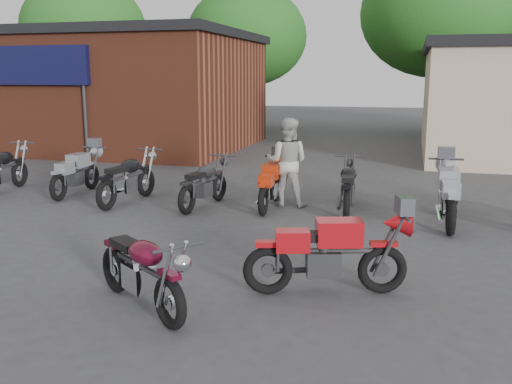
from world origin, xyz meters
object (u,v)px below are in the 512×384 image
(row_bike_4, at_px, (271,182))
(row_bike_5, at_px, (348,184))
(row_bike_1, at_px, (76,170))
(row_bike_0, at_px, (1,167))
(row_bike_3, at_px, (204,181))
(row_bike_6, at_px, (448,192))
(vintage_motorcycle, at_px, (141,265))
(row_bike_2, at_px, (128,176))
(sportbike, at_px, (329,250))
(person_light, at_px, (287,162))

(row_bike_4, relative_size, row_bike_5, 0.96)
(row_bike_1, xyz_separation_m, row_bike_5, (6.20, -0.04, 0.01))
(row_bike_0, height_order, row_bike_5, row_bike_0)
(row_bike_4, bearing_deg, row_bike_0, 88.44)
(row_bike_3, height_order, row_bike_6, row_bike_6)
(vintage_motorcycle, bearing_deg, row_bike_6, 90.80)
(row_bike_2, bearing_deg, sportbike, -123.94)
(row_bike_2, xyz_separation_m, row_bike_5, (4.63, 0.43, -0.02))
(sportbike, distance_m, row_bike_1, 7.90)
(row_bike_5, distance_m, row_bike_6, 1.95)
(row_bike_5, bearing_deg, row_bike_1, 84.80)
(vintage_motorcycle, height_order, row_bike_4, vintage_motorcycle)
(sportbike, bearing_deg, person_light, 91.54)
(row_bike_2, distance_m, row_bike_5, 4.65)
(sportbike, xyz_separation_m, person_light, (-1.56, 4.74, 0.35))
(row_bike_1, relative_size, row_bike_3, 1.01)
(row_bike_4, xyz_separation_m, row_bike_6, (3.44, -0.43, 0.07))
(person_light, xyz_separation_m, row_bike_3, (-1.62, -0.60, -0.37))
(sportbike, distance_m, row_bike_0, 9.32)
(person_light, distance_m, row_bike_5, 1.37)
(row_bike_3, height_order, row_bike_4, row_bike_3)
(row_bike_1, bearing_deg, row_bike_4, -93.11)
(row_bike_1, relative_size, row_bike_2, 0.94)
(row_bike_4, bearing_deg, row_bike_1, 85.68)
(row_bike_2, bearing_deg, vintage_motorcycle, -144.93)
(row_bike_6, bearing_deg, sportbike, 156.66)
(row_bike_0, distance_m, row_bike_1, 1.82)
(row_bike_6, bearing_deg, row_bike_0, 86.77)
(row_bike_2, distance_m, row_bike_6, 6.50)
(row_bike_2, bearing_deg, row_bike_3, -82.32)
(person_light, height_order, row_bike_1, person_light)
(vintage_motorcycle, bearing_deg, row_bike_1, 164.65)
(row_bike_5, bearing_deg, person_light, 75.67)
(vintage_motorcycle, relative_size, row_bike_1, 0.98)
(row_bike_5, bearing_deg, vintage_motorcycle, 157.81)
(person_light, relative_size, row_bike_1, 0.96)
(person_light, bearing_deg, row_bike_1, 2.13)
(vintage_motorcycle, bearing_deg, row_bike_5, 109.02)
(row_bike_0, relative_size, row_bike_1, 1.07)
(person_light, xyz_separation_m, row_bike_1, (-4.89, -0.18, -0.36))
(vintage_motorcycle, bearing_deg, row_bike_2, 155.59)
(vintage_motorcycle, xyz_separation_m, sportbike, (2.01, 1.08, 0.03))
(sportbike, distance_m, row_bike_3, 5.22)
(row_bike_3, height_order, row_bike_5, row_bike_5)
(sportbike, relative_size, row_bike_4, 1.06)
(row_bike_0, relative_size, row_bike_3, 1.09)
(sportbike, bearing_deg, row_bike_2, 123.45)
(row_bike_1, bearing_deg, row_bike_3, -98.65)
(row_bike_5, bearing_deg, row_bike_0, 86.70)
(vintage_motorcycle, bearing_deg, row_bike_3, 139.02)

